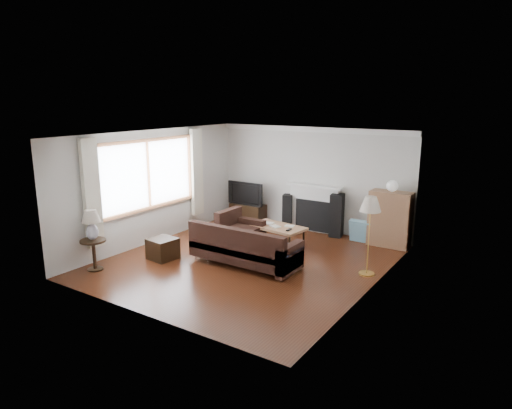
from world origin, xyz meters
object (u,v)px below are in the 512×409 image
Objects in this scene: tv_stand at (248,213)px; floor_lamp at (369,236)px; side_table at (94,255)px; sectional_sofa at (245,246)px; bookshelf at (390,219)px; coffee_table at (277,236)px.

floor_lamp reaches higher than tv_stand.
side_table is (-4.37, -2.59, -0.44)m from floor_lamp.
sectional_sofa reaches higher than tv_stand.
floor_lamp is (0.19, -1.88, 0.13)m from bookshelf.
coffee_table is at bearing 54.93° from side_table.
tv_stand is at bearing 84.20° from side_table.
floor_lamp is at bearing 30.69° from side_table.
floor_lamp is at bearing 20.76° from sectional_sofa.
sectional_sofa is 2.33m from floor_lamp.
side_table reaches higher than tv_stand.
bookshelf is 3.35m from sectional_sofa.
floor_lamp is 5.10m from side_table.
coffee_table is (1.71, -1.38, 0.00)m from tv_stand.
sectional_sofa is at bearing -159.24° from floor_lamp.
tv_stand is 0.76× the size of bookshelf.
tv_stand is at bearing -179.83° from bookshelf.
bookshelf is 6.13m from side_table.
coffee_table is at bearing 92.20° from sectional_sofa.
floor_lamp is at bearing -25.51° from tv_stand.
bookshelf is 0.83× the size of floor_lamp.
bookshelf is at bearing 53.91° from sectional_sofa.
side_table is (-2.16, -3.08, 0.06)m from coffee_table.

